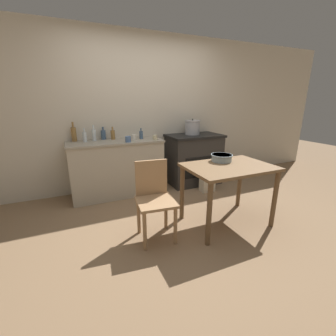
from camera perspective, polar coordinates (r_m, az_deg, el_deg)
The scene contains 18 objects.
ground_plane at distance 2.94m, azimuth 4.44°, elevation -13.75°, with size 14.00×14.00×0.00m, color #896B4C.
wall_back at distance 4.00m, azimuth -6.11°, elevation 13.67°, with size 8.00×0.07×2.55m.
counter_cabinet at distance 3.70m, azimuth -12.79°, elevation 0.00°, with size 1.45×0.58×0.89m.
stove at distance 4.16m, azimuth 6.52°, elevation 2.29°, with size 0.97×0.62×0.90m.
work_table at distance 2.79m, azimuth 15.12°, elevation -1.68°, with size 1.02×0.71×0.75m.
chair at distance 2.49m, azimuth -3.50°, elevation -7.42°, with size 0.44×0.44×0.86m.
flour_sack at distance 3.86m, azimuth 9.96°, elevation -3.38°, with size 0.23×0.16×0.35m, color beige.
stock_pot at distance 4.09m, azimuth 6.22°, elevation 10.23°, with size 0.28×0.28×0.27m.
mixing_bowl_large at distance 2.91m, azimuth 13.46°, elevation 2.61°, with size 0.27×0.27×0.09m.
bottle_far_left at distance 3.73m, azimuth -22.80°, elevation 7.98°, with size 0.07×0.07×0.29m.
bottle_left at distance 3.72m, azimuth -6.85°, elevation 8.40°, with size 0.06×0.06×0.17m.
bottle_mid_left at distance 3.77m, azimuth -16.09°, elevation 8.16°, with size 0.08×0.08×0.20m.
bottle_center_left at distance 3.62m, azimuth -20.41°, elevation 7.47°, with size 0.06×0.06×0.21m.
bottle_center at distance 3.73m, azimuth -13.83°, elevation 8.24°, with size 0.07×0.07×0.20m.
bottle_center_right at distance 3.67m, azimuth -18.29°, elevation 8.02°, with size 0.06×0.06×0.25m.
cup_mid_right at distance 3.62m, azimuth -8.69°, elevation 7.73°, with size 0.07×0.07×0.09m, color silver.
cup_right at distance 3.45m, azimuth -10.10°, elevation 7.21°, with size 0.09×0.09×0.09m, color #4C6B99.
cup_far_right at distance 3.59m, azimuth -3.30°, elevation 7.72°, with size 0.08×0.08×0.08m, color beige.
Camera 1 is at (-1.21, -2.22, 1.50)m, focal length 24.00 mm.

